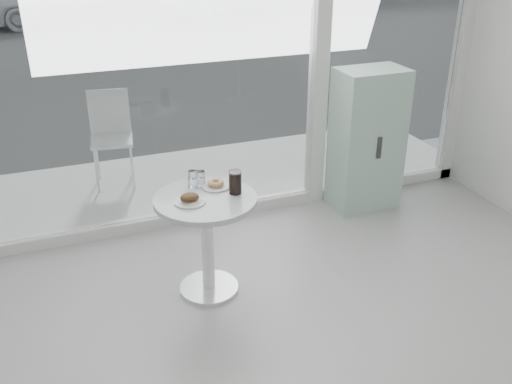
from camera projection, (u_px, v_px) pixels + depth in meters
name	position (u px, v px, depth m)	size (l,w,h in m)	color
storefront	(230.00, 27.00, 4.64)	(5.00, 0.14, 3.00)	white
main_table	(206.00, 225.00, 4.04)	(0.72, 0.72, 0.77)	white
patio_deck	(203.00, 178.00, 6.02)	(5.60, 1.60, 0.05)	white
street	(84.00, 14.00, 16.29)	(40.00, 24.00, 0.00)	#363636
mint_cabinet	(367.00, 140.00, 5.26)	(0.61, 0.43, 1.32)	#82A697
patio_chair	(111.00, 132.00, 5.70)	(0.46, 0.46, 0.94)	white
plate_fritter	(190.00, 199.00, 3.86)	(0.22, 0.22, 0.07)	silver
plate_donut	(216.00, 185.00, 4.08)	(0.20, 0.20, 0.05)	silver
water_tumbler_a	(193.00, 180.00, 4.08)	(0.07, 0.07, 0.12)	white
water_tumbler_b	(201.00, 179.00, 4.10)	(0.07, 0.07, 0.11)	white
cola_glass	(235.00, 182.00, 3.97)	(0.09, 0.09, 0.17)	white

